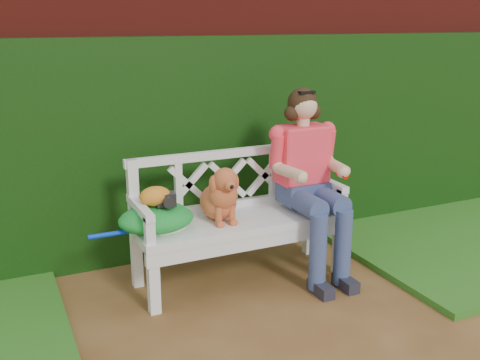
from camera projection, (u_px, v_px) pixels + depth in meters
name	position (u px, v px, depth m)	size (l,w,h in m)	color
ground	(293.00, 356.00, 3.15)	(60.00, 60.00, 0.00)	brown
brick_wall	(179.00, 112.00, 4.51)	(10.00, 0.30, 2.20)	#61160F
ivy_hedge	(189.00, 148.00, 4.38)	(10.00, 0.18, 1.70)	#113A0B
garden_bench	(240.00, 248.00, 4.01)	(1.58, 0.60, 0.48)	white
seated_woman	(304.00, 185.00, 4.08)	(0.55, 0.74, 1.31)	#F02961
dog	(220.00, 192.00, 3.83)	(0.27, 0.36, 0.40)	brown
tennis_racket	(156.00, 227.00, 3.70)	(0.68, 0.29, 0.03)	white
green_bag	(156.00, 218.00, 3.68)	(0.50, 0.39, 0.17)	green
camera_item	(166.00, 199.00, 3.64)	(0.13, 0.09, 0.08)	black
baseball_glove	(155.00, 196.00, 3.63)	(0.21, 0.15, 0.13)	orange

